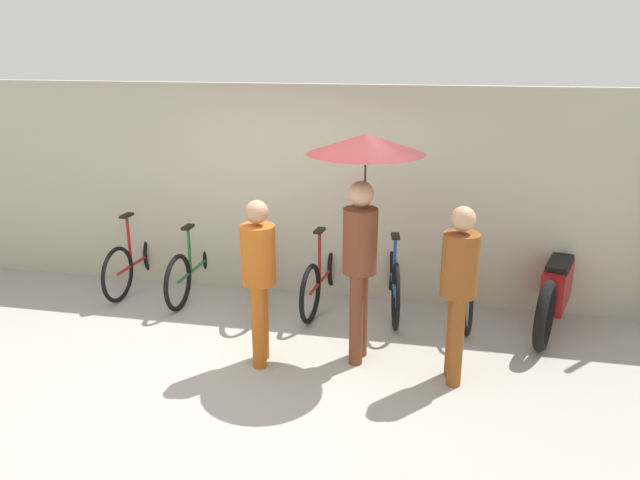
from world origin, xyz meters
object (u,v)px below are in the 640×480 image
object	(u,v)px
parked_bicycle_0	(138,259)
parked_bicycle_4	(393,277)
pedestrian_center	(364,183)
motorcycle	(557,288)
parked_bicycle_2	(258,267)
parked_bicycle_5	(464,281)
parked_bicycle_1	(197,265)
parked_bicycle_3	(324,275)
pedestrian_leading	(259,271)
pedestrian_trailing	(459,282)

from	to	relation	value
parked_bicycle_0	parked_bicycle_4	world-z (taller)	parked_bicycle_4
pedestrian_center	motorcycle	size ratio (longest dim) A/B	1.03
parked_bicycle_2	parked_bicycle_5	size ratio (longest dim) A/B	1.02
parked_bicycle_1	parked_bicycle_3	xyz separation A→B (m)	(1.59, -0.04, 0.00)
parked_bicycle_2	pedestrian_center	distance (m)	2.25
parked_bicycle_0	motorcycle	world-z (taller)	parked_bicycle_0
parked_bicycle_2	motorcycle	xyz separation A→B (m)	(3.36, 0.00, 0.01)
pedestrian_leading	motorcycle	xyz separation A→B (m)	(2.88, 1.52, -0.52)
pedestrian_leading	pedestrian_center	xyz separation A→B (m)	(0.91, 0.35, 0.79)
motorcycle	parked_bicycle_3	bearing A→B (deg)	106.66
parked_bicycle_0	parked_bicycle_3	xyz separation A→B (m)	(2.38, -0.06, -0.00)
parked_bicycle_2	parked_bicycle_4	xyz separation A→B (m)	(1.59, 0.03, -0.02)
parked_bicycle_4	pedestrian_trailing	xyz separation A→B (m)	(0.70, -1.51, 0.57)
parked_bicycle_5	pedestrian_center	xyz separation A→B (m)	(-0.99, -1.22, 1.34)
parked_bicycle_4	pedestrian_center	bearing A→B (deg)	161.93
pedestrian_leading	pedestrian_trailing	bearing A→B (deg)	-6.68
parked_bicycle_2	pedestrian_leading	xyz separation A→B (m)	(0.49, -1.52, 0.53)
pedestrian_leading	parked_bicycle_3	bearing A→B (deg)	70.60
parked_bicycle_2	pedestrian_leading	distance (m)	1.68
parked_bicycle_0	pedestrian_trailing	world-z (taller)	pedestrian_trailing
parked_bicycle_1	parked_bicycle_3	distance (m)	1.59
pedestrian_leading	pedestrian_center	bearing A→B (deg)	12.90
pedestrian_leading	pedestrian_trailing	xyz separation A→B (m)	(1.80, 0.04, 0.02)
parked_bicycle_2	motorcycle	distance (m)	3.36
parked_bicycle_1	pedestrian_trailing	xyz separation A→B (m)	(3.08, -1.52, 0.60)
parked_bicycle_1	pedestrian_leading	distance (m)	2.10
parked_bicycle_5	pedestrian_trailing	size ratio (longest dim) A/B	1.08
parked_bicycle_2	motorcycle	world-z (taller)	parked_bicycle_2
parked_bicycle_3	pedestrian_center	distance (m)	1.91
parked_bicycle_3	pedestrian_leading	size ratio (longest dim) A/B	1.07
parked_bicycle_1	parked_bicycle_2	size ratio (longest dim) A/B	0.98
parked_bicycle_4	pedestrian_leading	bearing A→B (deg)	135.62
parked_bicycle_4	parked_bicycle_5	xyz separation A→B (m)	(0.79, 0.02, 0.00)
motorcycle	parked_bicycle_0	bearing A→B (deg)	106.01
parked_bicycle_2	pedestrian_trailing	xyz separation A→B (m)	(2.28, -1.48, 0.55)
parked_bicycle_2	parked_bicycle_5	world-z (taller)	parked_bicycle_2
motorcycle	parked_bicycle_2	bearing A→B (deg)	106.85
parked_bicycle_4	pedestrian_leading	size ratio (longest dim) A/B	1.09
parked_bicycle_0	motorcycle	bearing A→B (deg)	-88.95
parked_bicycle_1	pedestrian_center	size ratio (longest dim) A/B	0.81
parked_bicycle_2	pedestrian_leading	bearing A→B (deg)	-175.94
pedestrian_trailing	motorcycle	size ratio (longest dim) A/B	0.78
parked_bicycle_2	pedestrian_trailing	size ratio (longest dim) A/B	1.09
parked_bicycle_0	motorcycle	distance (m)	4.95
motorcycle	pedestrian_center	bearing A→B (deg)	137.59
pedestrian_center	motorcycle	world-z (taller)	pedestrian_center
pedestrian_trailing	parked_bicycle_3	bearing A→B (deg)	128.25
parked_bicycle_5	parked_bicycle_3	bearing A→B (deg)	87.52
parked_bicycle_0	pedestrian_center	size ratio (longest dim) A/B	0.75
motorcycle	parked_bicycle_4	bearing A→B (deg)	105.81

